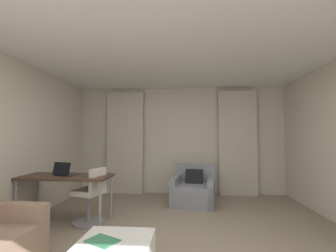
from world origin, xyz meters
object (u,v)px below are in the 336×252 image
object	(u,v)px
laptop	(65,173)
desk	(67,179)
desk_chair	(91,199)
magazine_open	(102,241)
armchair	(194,191)

from	to	relation	value
laptop	desk	bearing A→B (deg)	31.34
desk_chair	magazine_open	bearing A→B (deg)	-63.61
magazine_open	laptop	bearing A→B (deg)	128.27
desk	laptop	distance (m)	0.11
desk	desk_chair	size ratio (longest dim) A/B	1.60
desk	laptop	world-z (taller)	laptop
armchair	desk_chair	size ratio (longest dim) A/B	1.10
laptop	armchair	bearing A→B (deg)	30.05
armchair	magazine_open	xyz separation A→B (m)	(-0.93, -2.71, 0.15)
desk	laptop	xyz separation A→B (m)	(-0.02, -0.01, 0.11)
desk	laptop	bearing A→B (deg)	-148.66
desk	magazine_open	xyz separation A→B (m)	(1.15, -1.50, -0.27)
armchair	magazine_open	bearing A→B (deg)	-108.98
armchair	desk	size ratio (longest dim) A/B	0.68
desk	desk_chair	world-z (taller)	desk_chair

